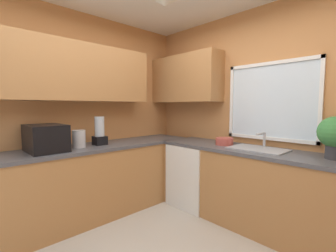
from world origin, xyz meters
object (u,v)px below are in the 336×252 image
potted_plant (335,134)px  kettle (79,139)px  dishwasher (196,174)px  blender_appliance (100,132)px  bowl (224,141)px  microwave (46,138)px  sink_assembly (258,149)px

potted_plant → kettle: bearing=-146.6°
dishwasher → blender_appliance: (-0.66, -1.11, 0.63)m
bowl → blender_appliance: 1.59m
dishwasher → potted_plant: size_ratio=2.15×
microwave → sink_assembly: size_ratio=0.79×
dishwasher → microwave: bearing=-110.8°
dishwasher → bowl: size_ratio=3.88×
microwave → potted_plant: (2.24, 1.82, 0.09)m
kettle → sink_assembly: size_ratio=0.34×
sink_assembly → microwave: bearing=-130.9°
kettle → potted_plant: (2.22, 1.46, 0.13)m
kettle → potted_plant: bearing=33.4°
dishwasher → kettle: (-0.64, -1.38, 0.57)m
potted_plant → sink_assembly: bearing=-176.4°
sink_assembly → potted_plant: size_ratio=1.52×
sink_assembly → bowl: size_ratio=2.75×
blender_appliance → kettle: bearing=-85.8°
microwave → blender_appliance: bearing=90.0°
sink_assembly → potted_plant: bearing=3.6°
microwave → sink_assembly: (1.54, 1.78, -0.13)m
bowl → blender_appliance: blender_appliance is taller
microwave → potted_plant: bearing=39.1°
kettle → bowl: bearing=52.7°
dishwasher → blender_appliance: blender_appliance is taller
blender_appliance → potted_plant: bearing=28.0°
kettle → potted_plant: 2.66m
dishwasher → potted_plant: (1.58, 0.08, 0.70)m
microwave → kettle: size_ratio=2.31×
kettle → bowl: size_ratio=0.95×
blender_appliance → microwave: bearing=-90.0°
sink_assembly → blender_appliance: 1.92m
kettle → microwave: bearing=-93.2°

